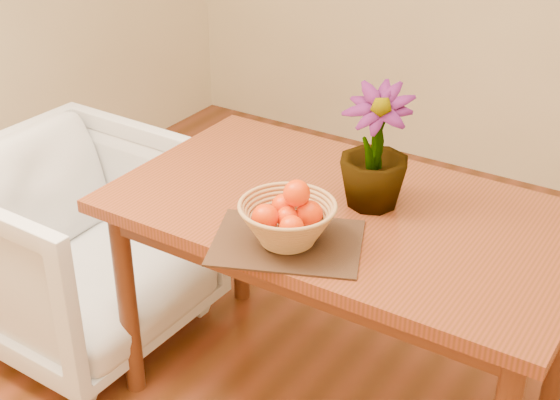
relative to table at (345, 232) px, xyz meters
The scene contains 6 objects.
table is the anchor object (origin of this frame).
placemat 0.29m from the table, 98.06° to the right, with size 0.40×0.30×0.01m, color #3E2616.
wicker_basket 0.31m from the table, 98.06° to the right, with size 0.27×0.27×0.11m.
orange_pile 0.32m from the table, 97.74° to the right, with size 0.16×0.15×0.13m.
potted_plant 0.28m from the table, 45.77° to the left, with size 0.21×0.21×0.37m, color #124113.
armchair 1.04m from the table, behind, with size 0.79×0.74×0.81m, color gray.
Camera 1 is at (0.92, -1.50, 1.86)m, focal length 50.00 mm.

